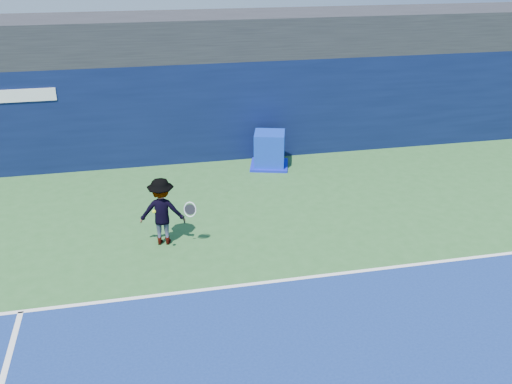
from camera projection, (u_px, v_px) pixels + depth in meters
baseline at (285, 280)px, 11.37m from camera, size 24.00×0.10×0.01m
stadium_band at (216, 34)px, 17.54m from camera, size 36.00×3.00×1.20m
back_wall_assembly at (223, 109)px, 17.48m from camera, size 36.00×1.03×3.00m
equipment_cart at (269, 151)px, 17.00m from camera, size 1.36×1.36×1.06m
tennis_player at (162, 211)px, 12.51m from camera, size 1.27×0.75×1.55m
tennis_ball at (154, 212)px, 11.77m from camera, size 0.08×0.08×0.08m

